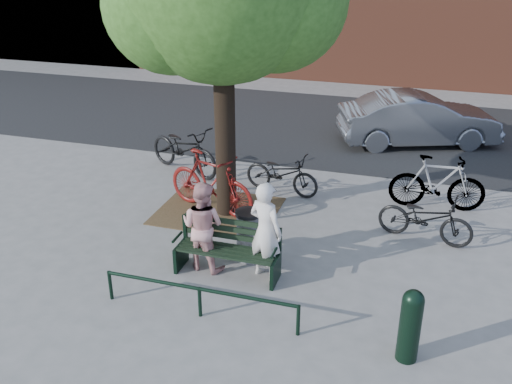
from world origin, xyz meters
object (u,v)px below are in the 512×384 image
(person_left, at_px, (266,231))
(bollard, at_px, (410,323))
(parked_car, at_px, (418,119))
(park_bench, at_px, (228,247))
(litter_bin, at_px, (248,235))
(bicycle_c, at_px, (282,173))
(person_right, at_px, (203,226))

(person_left, height_order, bollard, person_left)
(parked_car, bearing_deg, park_bench, 139.98)
(litter_bin, bearing_deg, park_bench, -109.13)
(person_left, bearing_deg, park_bench, 29.07)
(person_left, bearing_deg, bicycle_c, -57.25)
(park_bench, xyz_separation_m, litter_bin, (0.18, 0.52, -0.01))
(bollard, bearing_deg, park_bench, 156.18)
(person_right, relative_size, litter_bin, 1.71)
(person_right, distance_m, bicycle_c, 3.44)
(litter_bin, bearing_deg, parked_car, 70.37)
(person_right, xyz_separation_m, litter_bin, (0.64, 0.49, -0.32))
(parked_car, bearing_deg, person_right, 136.87)
(park_bench, xyz_separation_m, bollard, (3.01, -1.33, 0.10))
(park_bench, bearing_deg, person_left, 6.51)
(park_bench, distance_m, person_left, 0.73)
(park_bench, bearing_deg, litter_bin, 70.87)
(person_right, distance_m, bollard, 3.74)
(person_left, distance_m, parked_car, 7.81)
(park_bench, distance_m, parked_car, 8.07)
(litter_bin, distance_m, parked_car, 7.52)
(bollard, xyz_separation_m, litter_bin, (-2.83, 1.85, -0.11))
(bollard, distance_m, parked_car, 8.94)
(person_right, height_order, bicycle_c, person_right)
(person_left, distance_m, bollard, 2.78)
(person_left, xyz_separation_m, bollard, (2.39, -1.40, -0.27))
(bollard, relative_size, bicycle_c, 0.63)
(park_bench, bearing_deg, bollard, -23.82)
(person_left, bearing_deg, litter_bin, -22.98)
(litter_bin, distance_m, bicycle_c, 2.90)
(litter_bin, xyz_separation_m, parked_car, (2.52, 7.08, 0.23))
(park_bench, height_order, parked_car, parked_car)
(bollard, height_order, litter_bin, bollard)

